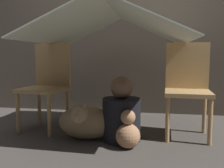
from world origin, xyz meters
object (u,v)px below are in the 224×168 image
Objects in this scene: chair_left at (47,82)px; chair_right at (187,85)px; dog at (85,122)px; person_front at (122,115)px.

chair_left and chair_right have the same top height.
dog is at bearing -22.41° from chair_left.
chair_right is (1.37, 0.00, 0.00)m from chair_left.
chair_left is at bearing -176.73° from chair_right.
chair_left is 1.74× the size of dog.
chair_right is at bearing 9.13° from chair_left.
chair_right reaches higher than dog.
chair_left is at bearing 162.69° from person_front.
person_front is at bearing -153.71° from chair_right.
chair_right is at bearing 18.02° from dog.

